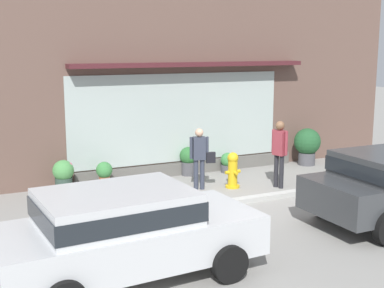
{
  "coord_description": "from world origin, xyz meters",
  "views": [
    {
      "loc": [
        -6.38,
        -10.45,
        3.63
      ],
      "look_at": [
        -0.81,
        1.2,
        1.23
      ],
      "focal_mm": 49.21,
      "sensor_mm": 36.0,
      "label": 1
    }
  ],
  "objects_px": {
    "potted_plant_window_left": "(228,163)",
    "potted_plant_window_right": "(104,173)",
    "fire_hydrant": "(233,170)",
    "potted_plant_trailing_edge": "(307,144)",
    "potted_plant_by_entrance": "(63,175)",
    "potted_plant_doorstep": "(189,160)",
    "parked_car_silver": "(124,228)",
    "pedestrian_passerby": "(280,148)",
    "pedestrian_with_handbag": "(200,154)"
  },
  "relations": [
    {
      "from": "potted_plant_window_left",
      "to": "potted_plant_window_right",
      "type": "bearing_deg",
      "value": -177.5
    },
    {
      "from": "fire_hydrant",
      "to": "potted_plant_window_left",
      "type": "relative_size",
      "value": 1.6
    },
    {
      "from": "potted_plant_trailing_edge",
      "to": "potted_plant_window_left",
      "type": "bearing_deg",
      "value": 175.94
    },
    {
      "from": "potted_plant_by_entrance",
      "to": "potted_plant_window_right",
      "type": "distance_m",
      "value": 1.05
    },
    {
      "from": "fire_hydrant",
      "to": "potted_plant_doorstep",
      "type": "bearing_deg",
      "value": 104.85
    },
    {
      "from": "parked_car_silver",
      "to": "potted_plant_window_left",
      "type": "bearing_deg",
      "value": 44.85
    },
    {
      "from": "pedestrian_passerby",
      "to": "potted_plant_window_right",
      "type": "distance_m",
      "value": 4.58
    },
    {
      "from": "potted_plant_window_right",
      "to": "pedestrian_with_handbag",
      "type": "bearing_deg",
      "value": -27.83
    },
    {
      "from": "parked_car_silver",
      "to": "potted_plant_trailing_edge",
      "type": "bearing_deg",
      "value": 31.65
    },
    {
      "from": "fire_hydrant",
      "to": "parked_car_silver",
      "type": "distance_m",
      "value": 5.88
    },
    {
      "from": "fire_hydrant",
      "to": "potted_plant_window_left",
      "type": "xyz_separation_m",
      "value": [
        0.72,
        1.54,
        -0.19
      ]
    },
    {
      "from": "fire_hydrant",
      "to": "potted_plant_window_right",
      "type": "bearing_deg",
      "value": 155.7
    },
    {
      "from": "fire_hydrant",
      "to": "potted_plant_by_entrance",
      "type": "distance_m",
      "value": 4.32
    },
    {
      "from": "pedestrian_with_handbag",
      "to": "potted_plant_trailing_edge",
      "type": "xyz_separation_m",
      "value": [
        4.27,
        1.13,
        -0.27
      ]
    },
    {
      "from": "potted_plant_trailing_edge",
      "to": "potted_plant_by_entrance",
      "type": "bearing_deg",
      "value": 179.71
    },
    {
      "from": "fire_hydrant",
      "to": "parked_car_silver",
      "type": "height_order",
      "value": "parked_car_silver"
    },
    {
      "from": "potted_plant_by_entrance",
      "to": "potted_plant_window_right",
      "type": "xyz_separation_m",
      "value": [
        1.05,
        -0.01,
        -0.06
      ]
    },
    {
      "from": "potted_plant_doorstep",
      "to": "parked_car_silver",
      "type": "bearing_deg",
      "value": -123.53
    },
    {
      "from": "parked_car_silver",
      "to": "potted_plant_window_right",
      "type": "relative_size",
      "value": 6.07
    },
    {
      "from": "pedestrian_passerby",
      "to": "potted_plant_doorstep",
      "type": "bearing_deg",
      "value": 18.81
    },
    {
      "from": "fire_hydrant",
      "to": "potted_plant_window_right",
      "type": "distance_m",
      "value": 3.34
    },
    {
      "from": "potted_plant_doorstep",
      "to": "fire_hydrant",
      "type": "bearing_deg",
      "value": -75.15
    },
    {
      "from": "pedestrian_passerby",
      "to": "potted_plant_trailing_edge",
      "type": "bearing_deg",
      "value": -67.15
    },
    {
      "from": "pedestrian_with_handbag",
      "to": "potted_plant_trailing_edge",
      "type": "relative_size",
      "value": 1.39
    },
    {
      "from": "fire_hydrant",
      "to": "potted_plant_doorstep",
      "type": "relative_size",
      "value": 1.14
    },
    {
      "from": "potted_plant_by_entrance",
      "to": "potted_plant_window_left",
      "type": "relative_size",
      "value": 1.44
    },
    {
      "from": "potted_plant_trailing_edge",
      "to": "potted_plant_window_left",
      "type": "relative_size",
      "value": 1.97
    },
    {
      "from": "pedestrian_with_handbag",
      "to": "potted_plant_doorstep",
      "type": "xyz_separation_m",
      "value": [
        0.39,
        1.52,
        -0.48
      ]
    },
    {
      "from": "parked_car_silver",
      "to": "potted_plant_by_entrance",
      "type": "xyz_separation_m",
      "value": [
        0.19,
        5.41,
        -0.37
      ]
    },
    {
      "from": "potted_plant_trailing_edge",
      "to": "potted_plant_window_left",
      "type": "distance_m",
      "value": 2.74
    },
    {
      "from": "fire_hydrant",
      "to": "potted_plant_by_entrance",
      "type": "xyz_separation_m",
      "value": [
        -4.09,
        1.38,
        -0.01
      ]
    },
    {
      "from": "parked_car_silver",
      "to": "potted_plant_trailing_edge",
      "type": "distance_m",
      "value": 9.39
    },
    {
      "from": "fire_hydrant",
      "to": "potted_plant_window_right",
      "type": "relative_size",
      "value": 1.33
    },
    {
      "from": "fire_hydrant",
      "to": "pedestrian_with_handbag",
      "type": "height_order",
      "value": "pedestrian_with_handbag"
    },
    {
      "from": "potted_plant_trailing_edge",
      "to": "potted_plant_window_right",
      "type": "bearing_deg",
      "value": 179.75
    },
    {
      "from": "pedestrian_passerby",
      "to": "potted_plant_trailing_edge",
      "type": "height_order",
      "value": "pedestrian_passerby"
    },
    {
      "from": "pedestrian_passerby",
      "to": "potted_plant_by_entrance",
      "type": "bearing_deg",
      "value": 54.22
    },
    {
      "from": "potted_plant_trailing_edge",
      "to": "potted_plant_doorstep",
      "type": "relative_size",
      "value": 1.4
    },
    {
      "from": "potted_plant_window_right",
      "to": "potted_plant_window_left",
      "type": "bearing_deg",
      "value": 2.5
    },
    {
      "from": "pedestrian_with_handbag",
      "to": "potted_plant_trailing_edge",
      "type": "distance_m",
      "value": 4.43
    },
    {
      "from": "pedestrian_passerby",
      "to": "potted_plant_doorstep",
      "type": "height_order",
      "value": "pedestrian_passerby"
    },
    {
      "from": "pedestrian_with_handbag",
      "to": "potted_plant_trailing_edge",
      "type": "bearing_deg",
      "value": 31.19
    },
    {
      "from": "parked_car_silver",
      "to": "fire_hydrant",
      "type": "bearing_deg",
      "value": 40.05
    },
    {
      "from": "potted_plant_window_right",
      "to": "parked_car_silver",
      "type": "bearing_deg",
      "value": -102.89
    },
    {
      "from": "potted_plant_by_entrance",
      "to": "potted_plant_window_right",
      "type": "relative_size",
      "value": 1.2
    },
    {
      "from": "potted_plant_by_entrance",
      "to": "pedestrian_with_handbag",
      "type": "bearing_deg",
      "value": -19.8
    },
    {
      "from": "potted_plant_by_entrance",
      "to": "potted_plant_doorstep",
      "type": "height_order",
      "value": "potted_plant_by_entrance"
    },
    {
      "from": "parked_car_silver",
      "to": "potted_plant_doorstep",
      "type": "bearing_deg",
      "value": 53.23
    },
    {
      "from": "pedestrian_passerby",
      "to": "potted_plant_window_right",
      "type": "xyz_separation_m",
      "value": [
        -4.12,
        1.89,
        -0.64
      ]
    },
    {
      "from": "pedestrian_with_handbag",
      "to": "parked_car_silver",
      "type": "xyz_separation_m",
      "value": [
        -3.43,
        -4.24,
        -0.09
      ]
    }
  ]
}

